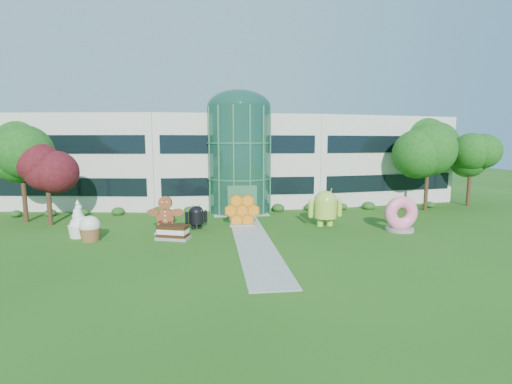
{
  "coord_description": "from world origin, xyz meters",
  "views": [
    {
      "loc": [
        -2.79,
        -23.3,
        6.51
      ],
      "look_at": [
        0.86,
        6.0,
        2.6
      ],
      "focal_mm": 26.0,
      "sensor_mm": 36.0,
      "label": 1
    }
  ],
  "objects": [
    {
      "name": "cupcake",
      "position": [
        -10.82,
        2.09,
        0.86
      ],
      "size": [
        1.77,
        1.77,
        1.71
      ],
      "primitive_type": null,
      "rotation": [
        0.0,
        0.0,
        0.28
      ],
      "color": "white",
      "rests_on": "ground"
    },
    {
      "name": "ground",
      "position": [
        0.0,
        0.0,
        0.0
      ],
      "size": [
        140.0,
        140.0,
        0.0
      ],
      "primitive_type": "plane",
      "color": "#215114",
      "rests_on": "ground"
    },
    {
      "name": "honeycomb",
      "position": [
        -0.33,
        5.36,
        1.14
      ],
      "size": [
        2.95,
        1.19,
        2.28
      ],
      "primitive_type": null,
      "rotation": [
        0.0,
        0.0,
        -0.05
      ],
      "color": "orange",
      "rests_on": "ground"
    },
    {
      "name": "walkway",
      "position": [
        0.0,
        2.0,
        0.02
      ],
      "size": [
        2.4,
        20.0,
        0.04
      ],
      "primitive_type": "cube",
      "color": "#9E9E93",
      "rests_on": "ground"
    },
    {
      "name": "building",
      "position": [
        0.0,
        18.0,
        4.65
      ],
      "size": [
        46.0,
        15.0,
        9.3
      ],
      "primitive_type": null,
      "color": "beige",
      "rests_on": "ground"
    },
    {
      "name": "android_green",
      "position": [
        6.18,
        4.55,
        1.64
      ],
      "size": [
        3.03,
        2.14,
        3.28
      ],
      "primitive_type": null,
      "rotation": [
        0.0,
        0.0,
        0.07
      ],
      "color": "#A7CF42",
      "rests_on": "ground"
    },
    {
      "name": "tree_red",
      "position": [
        -15.5,
        7.5,
        3.0
      ],
      "size": [
        4.0,
        4.0,
        6.0
      ],
      "primitive_type": null,
      "color": "#3F0C14",
      "rests_on": "ground"
    },
    {
      "name": "froyo",
      "position": [
        -11.91,
        3.23,
        1.31
      ],
      "size": [
        1.65,
        1.65,
        2.61
      ],
      "primitive_type": null,
      "rotation": [
        0.0,
        0.0,
        -0.09
      ],
      "color": "white",
      "rests_on": "ground"
    },
    {
      "name": "atrium",
      "position": [
        0.0,
        12.0,
        4.9
      ],
      "size": [
        6.0,
        6.0,
        9.8
      ],
      "primitive_type": "cylinder",
      "color": "#194738",
      "rests_on": "ground"
    },
    {
      "name": "android_black",
      "position": [
        -3.88,
        4.75,
        1.05
      ],
      "size": [
        2.18,
        1.86,
        2.09
      ],
      "primitive_type": null,
      "rotation": [
        0.0,
        0.0,
        0.4
      ],
      "color": "black",
      "rests_on": "ground"
    },
    {
      "name": "donut",
      "position": [
        11.21,
        2.23,
        1.33
      ],
      "size": [
        2.55,
        1.23,
        2.65
      ],
      "primitive_type": null,
      "rotation": [
        0.0,
        0.0,
        0.0
      ],
      "color": "#FF6193",
      "rests_on": "ground"
    },
    {
      "name": "gingerbread",
      "position": [
        -6.03,
        3.63,
        1.37
      ],
      "size": [
        3.13,
        1.63,
        2.75
      ],
      "primitive_type": null,
      "rotation": [
        0.0,
        0.0,
        -0.17
      ],
      "color": "maroon",
      "rests_on": "ground"
    },
    {
      "name": "trees_backdrop",
      "position": [
        0.0,
        13.0,
        4.2
      ],
      "size": [
        52.0,
        8.0,
        8.4
      ],
      "primitive_type": null,
      "color": "#144812",
      "rests_on": "ground"
    },
    {
      "name": "ice_cream_sandwich",
      "position": [
        -5.35,
        1.79,
        0.49
      ],
      "size": [
        2.45,
        1.75,
        0.98
      ],
      "primitive_type": null,
      "rotation": [
        0.0,
        0.0,
        -0.32
      ],
      "color": "#321B0B",
      "rests_on": "ground"
    }
  ]
}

